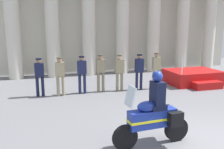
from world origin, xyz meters
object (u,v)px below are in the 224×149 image
Objects in this scene: officer_in_row_0 at (39,74)px; officer_in_row_4 at (120,70)px; reviewing_stand at (194,77)px; officer_in_row_2 at (82,72)px; officer_in_row_1 at (60,73)px; motorcycle_with_rider at (155,115)px; officer_in_row_6 at (156,68)px; officer_in_row_3 at (101,70)px; officer_in_row_5 at (139,69)px.

officer_in_row_4 is at bearing 176.67° from officer_in_row_0.
officer_in_row_2 reaches higher than reviewing_stand.
reviewing_stand is at bearing -179.82° from officer_in_row_2.
officer_in_row_1 is 0.81× the size of motorcycle_with_rider.
motorcycle_with_rider reaches higher than officer_in_row_2.
motorcycle_with_rider is (1.96, -5.10, -0.21)m from officer_in_row_1.
officer_in_row_6 reaches higher than officer_in_row_0.
officer_in_row_0 is 0.96× the size of officer_in_row_3.
motorcycle_with_rider is (-2.55, -5.11, -0.24)m from officer_in_row_6.
officer_in_row_6 is at bearing 173.37° from officer_in_row_4.
officer_in_row_4 is (0.89, -0.02, -0.02)m from officer_in_row_3.
officer_in_row_3 reaches higher than officer_in_row_2.
officer_in_row_3 is at bearing -5.83° from officer_in_row_6.
officer_in_row_3 is 1.02× the size of officer_in_row_4.
officer_in_row_0 is at bearing -4.41° from officer_in_row_5.
officer_in_row_0 is at bearing -178.22° from reviewing_stand.
officer_in_row_6 reaches higher than officer_in_row_2.
officer_in_row_6 is at bearing 175.73° from officer_in_row_2.
officer_in_row_5 reaches higher than reviewing_stand.
officer_in_row_0 is 0.97× the size of officer_in_row_2.
reviewing_stand is at bearing -176.24° from officer_in_row_5.
officer_in_row_2 is (1.81, -0.06, 0.03)m from officer_in_row_0.
officer_in_row_0 is 4.50m from officer_in_row_5.
officer_in_row_6 is at bearing -170.51° from reviewing_stand.
officer_in_row_3 is at bearing -177.77° from officer_in_row_1.
officer_in_row_3 is (1.82, 0.16, 0.02)m from officer_in_row_1.
officer_in_row_2 is 0.98× the size of officer_in_row_3.
reviewing_stand is 5.99m from officer_in_row_2.
motorcycle_with_rider is at bearing 108.28° from officer_in_row_1.
officer_in_row_1 is 0.99× the size of officer_in_row_5.
officer_in_row_4 is 1.00× the size of officer_in_row_5.
officer_in_row_1 is 1.82m from officer_in_row_3.
officer_in_row_0 is 5.37m from officer_in_row_6.
officer_in_row_2 reaches higher than officer_in_row_1.
officer_in_row_3 is 0.83× the size of motorcycle_with_rider.
motorcycle_with_rider reaches higher than officer_in_row_4.
officer_in_row_5 is at bearing 175.59° from officer_in_row_0.
officer_in_row_2 is 5.31m from motorcycle_with_rider.
officer_in_row_2 is at bearing -82.99° from motorcycle_with_rider.
reviewing_stand is 1.57× the size of officer_in_row_2.
officer_in_row_5 is (4.50, -0.13, 0.02)m from officer_in_row_0.
officer_in_row_2 is 1.00× the size of officer_in_row_5.
officer_in_row_6 is at bearing -120.45° from motorcycle_with_rider.
officer_in_row_5 is 0.81× the size of motorcycle_with_rider.
motorcycle_with_rider is at bearing -131.84° from reviewing_stand.
officer_in_row_2 is at bearing -1.84° from officer_in_row_4.
reviewing_stand is 1.57× the size of officer_in_row_4.
officer_in_row_3 is at bearing -6.42° from officer_in_row_5.
officer_in_row_0 is at bearing -65.85° from motorcycle_with_rider.
motorcycle_with_rider is (1.01, -5.21, -0.21)m from officer_in_row_2.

